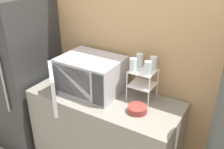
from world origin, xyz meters
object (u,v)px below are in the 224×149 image
Objects in this scene: glass_front_left at (133,65)px; refrigerator at (19,74)px; glass_front_right at (148,68)px; glass_back_left at (139,60)px; microwave at (90,75)px; glass_back_right at (153,63)px; dish_rack at (143,79)px; bowl at (137,109)px.

refrigerator is (-1.36, -0.13, -0.38)m from glass_front_left.
glass_front_right is 1.55m from refrigerator.
glass_front_right is 0.18m from glass_back_left.
refrigerator reaches higher than microwave.
glass_front_right is at bearing 7.32° from microwave.
glass_back_right is 0.13m from glass_back_left.
glass_back_right reaches higher than microwave.
refrigerator is at bearing -170.27° from glass_back_right.
glass_back_right is 0.07× the size of refrigerator.
glass_back_left is at bearing 89.22° from glass_front_left.
glass_back_left is at bearing 138.00° from dish_rack.
glass_front_left is 1.00× the size of glass_back_right.
glass_back_left is at bearing -177.96° from glass_back_right.
glass_back_left reaches higher than bowl.
glass_front_right reaches higher than bowl.
glass_front_right is 0.07× the size of refrigerator.
dish_rack is 0.17m from glass_back_right.
microwave is 0.44× the size of refrigerator.
bowl is 0.09× the size of refrigerator.
dish_rack is 0.16× the size of refrigerator.
microwave is 6.49× the size of glass_back_right.
glass_front_right is 0.35m from bowl.
glass_back_left reaches higher than dish_rack.
bowl is (0.13, -0.28, -0.32)m from glass_back_left.
dish_rack is at bearing 40.06° from glass_front_left.
refrigerator reaches higher than glass_back_right.
glass_back_right is 1.57m from refrigerator.
glass_front_left reaches higher than dish_rack.
glass_front_left is 0.13m from glass_front_right.
refrigerator is (-1.50, -0.26, -0.38)m from glass_back_right.
glass_front_left is 0.38m from bowl.
refrigerator is at bearing -169.55° from glass_back_left.
glass_front_left is 0.07× the size of refrigerator.
glass_front_right is (0.13, 0.00, 0.00)m from glass_front_left.
glass_front_left is 0.12m from glass_back_left.
glass_front_left is at bearing 9.05° from microwave.
glass_front_left and glass_back_left have the same top height.
dish_rack is 0.17m from glass_front_left.
refrigerator is at bearing -174.84° from glass_front_right.
microwave is 6.49× the size of glass_front_left.
glass_front_left is 0.72× the size of bowl.
bowl is (0.13, -0.16, -0.32)m from glass_front_left.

